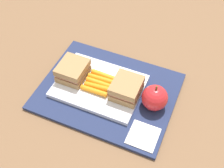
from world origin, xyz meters
The scene contains 8 objects.
ground_plane centered at (0.00, 0.00, 0.00)m, with size 2.40×2.40×0.00m, color brown.
lunchbag_mat centered at (0.00, 0.00, 0.01)m, with size 0.36×0.28×0.01m, color navy.
food_tray centered at (-0.03, 0.00, 0.02)m, with size 0.23×0.17×0.01m, color white.
sandwich_half_left centered at (-0.10, 0.00, 0.04)m, with size 0.07×0.08×0.04m.
sandwich_half_right centered at (0.05, 0.00, 0.04)m, with size 0.07×0.08×0.04m.
carrot_sticks_bundle centered at (-0.02, 0.00, 0.03)m, with size 0.08×0.07×0.02m.
apple centered at (0.13, 0.00, 0.04)m, with size 0.07×0.07×0.08m.
paper_napkin centered at (0.14, -0.10, 0.01)m, with size 0.07×0.07×0.00m, color white.
Camera 1 is at (0.21, -0.45, 0.63)m, focal length 46.85 mm.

